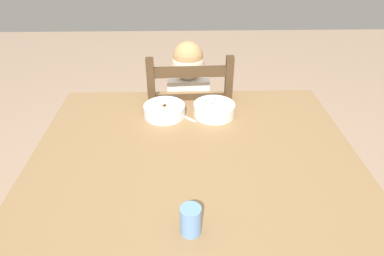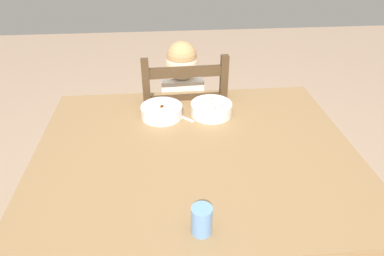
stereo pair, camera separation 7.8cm
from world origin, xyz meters
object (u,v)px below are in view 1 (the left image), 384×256
Objects in this scene: dining_table at (194,168)px; bowl_of_carrots at (164,110)px; child_figure at (188,102)px; bowl_of_peas at (214,109)px; drinking_cup at (191,220)px; dining_chair at (189,129)px; spoon at (180,114)px.

dining_table is 6.70× the size of bowl_of_carrots.
bowl_of_carrots is at bearing -111.21° from child_figure.
child_figure is 0.33m from bowl_of_carrots.
bowl_of_peas is 2.04× the size of drinking_cup.
bowl_of_peas is (0.11, -0.30, 0.29)m from dining_chair.
child_figure is at bearing 91.50° from dining_table.
dining_table is at bearing 86.73° from drinking_cup.
bowl_of_carrots is 2.03× the size of drinking_cup.
drinking_cup is (-0.02, -0.41, 0.14)m from dining_table.
dining_chair is at bearing 89.38° from drinking_cup.
child_figure is at bearing -107.90° from dining_chair.
bowl_of_peas reaches higher than spoon.
spoon is (-0.04, -0.30, 0.27)m from dining_chair.
child_figure reaches higher than drinking_cup.
bowl_of_carrots is 0.70m from drinking_cup.
spoon is at bearing -97.97° from child_figure.
bowl_of_carrots reaches higher than dining_table.
dining_table is at bearing -64.97° from bowl_of_carrots.
bowl_of_peas is (0.11, -0.29, 0.11)m from child_figure.
dining_table is at bearing -88.50° from child_figure.
child_figure is at bearing 89.49° from drinking_cup.
child_figure is 10.32× the size of drinking_cup.
child_figure reaches higher than dining_chair.
dining_chair is at bearing 72.10° from child_figure.
bowl_of_peas is 0.16m from spoon.
bowl_of_carrots is at bearing -180.00° from bowl_of_peas.
bowl_of_peas is at bearing 70.26° from dining_table.
dining_chair is 4.95× the size of bowl_of_carrots.
bowl_of_carrots is 0.08m from spoon.
spoon is 0.69m from drinking_cup.
child_figure is (-0.00, -0.01, 0.18)m from dining_chair.
child_figure is (-0.01, 0.57, 0.01)m from dining_table.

